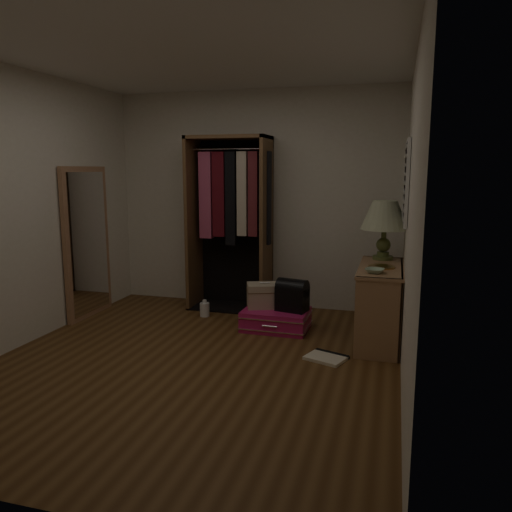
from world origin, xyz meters
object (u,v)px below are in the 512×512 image
console_bookshelf (380,301)px  white_jug (205,309)px  open_wardrobe (233,210)px  train_case (265,295)px  floor_mirror (87,243)px  table_lamp (385,217)px  pink_suitcase (276,319)px  black_bag (292,294)px

console_bookshelf → white_jug: console_bookshelf is taller
open_wardrobe → console_bookshelf: bearing=-22.3°
open_wardrobe → train_case: 1.19m
floor_mirror → table_lamp: floor_mirror is taller
floor_mirror → open_wardrobe: bearing=27.4°
train_case → open_wardrobe: bearing=111.9°
floor_mirror → pink_suitcase: (2.18, 0.09, -0.74)m
pink_suitcase → black_bag: 0.33m
floor_mirror → table_lamp: 3.28m
open_wardrobe → pink_suitcase: size_ratio=2.91×
open_wardrobe → table_lamp: bearing=-12.0°
pink_suitcase → white_jug: pink_suitcase is taller
pink_suitcase → train_case: size_ratio=1.58×
train_case → white_jug: 0.82m
pink_suitcase → black_bag: bearing=5.9°
console_bookshelf → open_wardrobe: (-1.76, 0.72, 0.80)m
floor_mirror → table_lamp: size_ratio=2.66×
open_wardrobe → floor_mirror: open_wardrobe is taller
open_wardrobe → pink_suitcase: 1.47m
open_wardrobe → train_case: open_wardrobe is taller
pink_suitcase → black_bag: size_ratio=2.02×
train_case → black_bag: (0.31, -0.06, 0.05)m
console_bookshelf → pink_suitcase: size_ratio=1.59×
open_wardrobe → white_jug: bearing=-114.0°
black_bag → white_jug: size_ratio=1.81×
train_case → black_bag: black_bag is taller
open_wardrobe → black_bag: (0.87, -0.67, -0.81)m
train_case → table_lamp: size_ratio=0.70×
floor_mirror → black_bag: (2.35, 0.10, -0.46)m
pink_suitcase → table_lamp: bearing=17.4°
floor_mirror → pink_suitcase: floor_mirror is taller
floor_mirror → table_lamp: bearing=6.9°
white_jug → floor_mirror: bearing=-166.0°
white_jug → pink_suitcase: bearing=-14.7°
white_jug → black_bag: bearing=-11.7°
floor_mirror → white_jug: floor_mirror is taller
floor_mirror → black_bag: bearing=2.4°
console_bookshelf → white_jug: bearing=172.1°
open_wardrobe → white_jug: (-0.20, -0.45, -1.12)m
console_bookshelf → pink_suitcase: 1.10m
open_wardrobe → floor_mirror: 1.71m
open_wardrobe → table_lamp: (1.76, -0.37, -0.00)m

